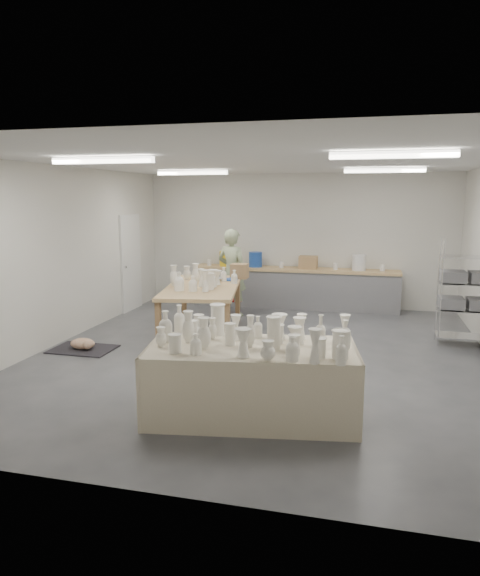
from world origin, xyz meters
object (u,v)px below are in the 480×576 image
(work_table, at_px, (205,285))
(red_stool, at_px, (235,301))
(drying_table, at_px, (252,378))
(potter, at_px, (232,272))

(work_table, relative_size, red_stool, 6.97)
(drying_table, distance_m, red_stool, 5.38)
(work_table, relative_size, potter, 1.44)
(work_table, bearing_deg, drying_table, -74.06)
(drying_table, height_order, potter, potter)
(drying_table, distance_m, potter, 5.14)
(drying_table, xyz_separation_m, red_stool, (-1.53, 5.16, -0.20))
(work_table, distance_m, red_stool, 2.06)
(potter, distance_m, red_stool, 0.72)
(work_table, xyz_separation_m, potter, (0.05, 1.67, -0.01))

